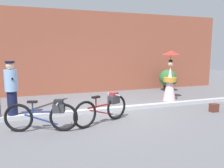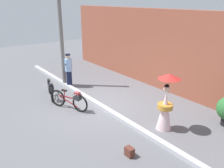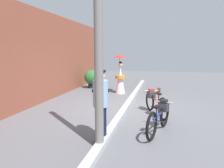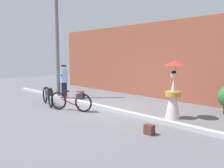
% 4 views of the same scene
% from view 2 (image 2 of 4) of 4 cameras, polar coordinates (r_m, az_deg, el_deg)
% --- Properties ---
extents(ground_plane, '(30.00, 30.00, 0.00)m').
position_cam_2_polar(ground_plane, '(9.42, -3.31, -5.28)').
color(ground_plane, slate).
extents(building_wall, '(14.00, 0.40, 3.62)m').
position_cam_2_polar(building_wall, '(11.12, 12.10, 8.08)').
color(building_wall, brown).
rests_on(building_wall, ground_plane).
extents(sidewalk_curb, '(14.00, 0.20, 0.12)m').
position_cam_2_polar(sidewalk_curb, '(9.40, -3.32, -4.95)').
color(sidewalk_curb, '#B2B2B7').
rests_on(sidewalk_curb, ground_plane).
extents(bicycle_near_officer, '(1.66, 0.63, 0.76)m').
position_cam_2_polar(bicycle_near_officer, '(10.31, -14.72, -1.26)').
color(bicycle_near_officer, black).
rests_on(bicycle_near_officer, ground_plane).
extents(bicycle_far_side, '(1.62, 0.79, 0.77)m').
position_cam_2_polar(bicycle_far_side, '(9.09, -10.06, -3.75)').
color(bicycle_far_side, black).
rests_on(bicycle_far_side, ground_plane).
extents(person_officer, '(0.34, 0.37, 1.60)m').
position_cam_2_polar(person_officer, '(11.36, -10.47, 3.45)').
color(person_officer, '#141938').
rests_on(person_officer, ground_plane).
extents(person_with_parasol, '(0.69, 0.69, 1.89)m').
position_cam_2_polar(person_with_parasol, '(7.63, 12.91, -4.70)').
color(person_with_parasol, silver).
rests_on(person_with_parasol, ground_plane).
extents(backpack_on_pavement, '(0.25, 0.18, 0.26)m').
position_cam_2_polar(backpack_on_pavement, '(6.60, 4.23, -16.06)').
color(backpack_on_pavement, '#592D23').
rests_on(backpack_on_pavement, ground_plane).
extents(utility_pole, '(0.18, 0.18, 4.80)m').
position_cam_2_polar(utility_pole, '(11.33, -12.23, 11.33)').
color(utility_pole, slate).
rests_on(utility_pole, ground_plane).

